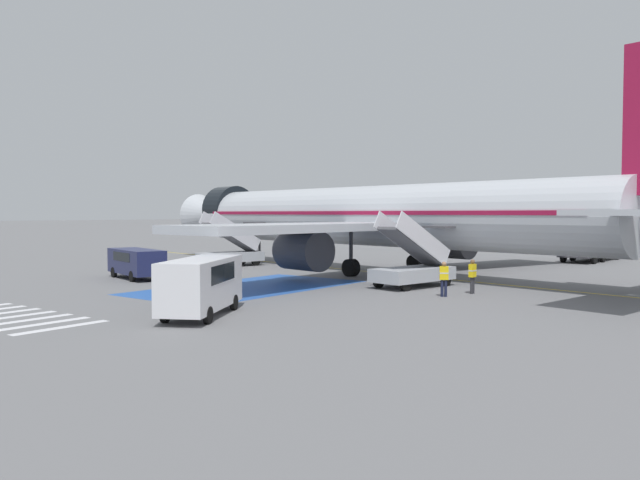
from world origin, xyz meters
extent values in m
plane|color=slate|center=(0.00, 0.00, 0.00)|extent=(600.00, 600.00, 0.00)
cube|color=gold|center=(0.61, 0.16, 0.00)|extent=(78.09, 15.67, 0.01)
cube|color=#2856A8|center=(0.61, -11.45, 0.00)|extent=(6.86, 12.84, 0.01)
cube|color=silver|center=(0.01, -23.99, 0.00)|extent=(0.44, 3.60, 0.01)
cube|color=silver|center=(1.21, -23.99, 0.00)|extent=(0.44, 3.60, 0.01)
cube|color=silver|center=(2.41, -23.99, 0.00)|extent=(0.44, 3.60, 0.01)
cube|color=silver|center=(3.61, -23.99, 0.00)|extent=(0.44, 3.60, 0.01)
cylinder|color=#B7BCC4|center=(0.61, 0.16, 3.82)|extent=(35.68, 10.90, 4.06)
cone|color=#B7BCC4|center=(-19.03, 4.05, 3.82)|extent=(5.16, 4.78, 3.98)
cylinder|color=black|center=(-16.04, 3.46, 4.32)|extent=(3.19, 4.50, 4.10)
cube|color=maroon|center=(0.61, 0.16, 4.02)|extent=(32.90, 10.43, 0.24)
cube|color=#B7BCC4|center=(2.21, -8.82, 3.21)|extent=(5.78, 16.43, 0.44)
cylinder|color=#38383D|center=(1.03, -7.27, 1.80)|extent=(3.41, 2.86, 2.32)
cube|color=#B7BCC4|center=(5.51, 7.85, 3.21)|extent=(9.93, 16.88, 0.44)
cylinder|color=#38383D|center=(3.84, 6.87, 1.80)|extent=(3.41, 2.86, 2.32)
cube|color=#B7BCC4|center=(18.80, -7.38, 4.02)|extent=(4.85, 7.09, 0.24)
cylinder|color=#38383D|center=(-11.60, 2.58, 1.92)|extent=(0.20, 0.20, 2.99)
cylinder|color=black|center=(-11.60, 2.58, 0.42)|extent=(0.88, 0.44, 0.84)
cylinder|color=#38383D|center=(1.66, -3.24, 1.88)|extent=(0.24, 0.24, 2.66)
cylinder|color=black|center=(1.66, -3.24, 0.55)|extent=(1.20, 0.80, 1.10)
cylinder|color=#38383D|center=(2.87, 2.90, 1.88)|extent=(0.24, 0.24, 2.66)
cylinder|color=black|center=(2.87, 2.90, 0.55)|extent=(1.20, 0.80, 1.10)
cube|color=#ADB2BA|center=(-9.89, -2.48, 0.70)|extent=(3.09, 5.14, 0.70)
cylinder|color=black|center=(-10.48, -0.65, 0.35)|extent=(0.35, 0.73, 0.70)
cylinder|color=black|center=(-8.64, -1.01, 0.35)|extent=(0.35, 0.73, 0.70)
cylinder|color=black|center=(-11.13, -3.95, 0.35)|extent=(0.35, 0.73, 0.70)
cylinder|color=black|center=(-9.30, -4.31, 0.35)|extent=(0.35, 0.73, 0.70)
cube|color=#4C4C51|center=(-9.89, -2.48, 2.15)|extent=(2.21, 4.35, 2.34)
cube|color=#4C4C51|center=(-9.44, -0.24, 3.24)|extent=(1.83, 1.40, 0.12)
cube|color=silver|center=(-10.64, -2.33, 2.62)|extent=(0.94, 4.46, 3.03)
cube|color=silver|center=(-9.13, -2.63, 2.62)|extent=(0.94, 4.46, 3.03)
cube|color=#ADB2BA|center=(7.56, -5.94, 0.70)|extent=(3.09, 5.14, 0.70)
cylinder|color=black|center=(6.97, -4.11, 0.35)|extent=(0.35, 0.73, 0.70)
cylinder|color=black|center=(8.80, -4.47, 0.35)|extent=(0.35, 0.73, 0.70)
cylinder|color=black|center=(6.31, -7.41, 0.35)|extent=(0.35, 0.73, 0.70)
cylinder|color=black|center=(8.15, -7.77, 0.35)|extent=(0.35, 0.73, 0.70)
cube|color=#4C4C51|center=(7.56, -5.94, 2.14)|extent=(2.21, 4.35, 2.32)
cube|color=#4C4C51|center=(8.00, -3.70, 3.23)|extent=(1.83, 1.40, 0.12)
cube|color=silver|center=(6.80, -5.79, 2.61)|extent=(0.94, 4.45, 3.01)
cube|color=silver|center=(8.31, -6.09, 2.61)|extent=(0.94, 4.45, 3.01)
cube|color=#38383D|center=(10.44, 19.01, 0.78)|extent=(3.06, 7.95, 0.60)
cube|color=silver|center=(10.72, 22.81, 1.28)|extent=(2.49, 1.90, 1.60)
cube|color=black|center=(10.78, 23.67, 1.60)|extent=(2.00, 0.19, 0.70)
cylinder|color=#B7BCC4|center=(10.41, 18.67, 2.31)|extent=(2.83, 5.53, 2.45)
cylinder|color=gold|center=(10.41, 18.67, 2.31)|extent=(2.52, 0.53, 2.50)
cylinder|color=black|center=(9.51, 22.55, 0.48)|extent=(0.35, 0.98, 0.96)
cylinder|color=black|center=(11.88, 22.38, 0.48)|extent=(0.35, 0.98, 0.96)
cylinder|color=black|center=(9.22, 18.67, 0.48)|extent=(0.35, 0.98, 0.96)
cylinder|color=black|center=(11.59, 18.49, 0.48)|extent=(0.35, 0.98, 0.96)
cylinder|color=black|center=(9.07, 16.51, 0.48)|extent=(0.35, 0.98, 0.96)
cylinder|color=black|center=(11.43, 16.34, 0.48)|extent=(0.35, 0.98, 0.96)
cube|color=silver|center=(5.67, -19.36, 1.28)|extent=(4.09, 5.49, 1.91)
cube|color=black|center=(5.67, -19.36, 1.70)|extent=(2.97, 3.42, 0.69)
cylinder|color=black|center=(7.17, -20.41, 0.32)|extent=(0.48, 0.66, 0.64)
cylinder|color=black|center=(5.75, -21.19, 0.32)|extent=(0.48, 0.66, 0.64)
cylinder|color=black|center=(5.60, -17.53, 0.32)|extent=(0.48, 0.66, 0.64)
cylinder|color=black|center=(4.17, -18.31, 0.32)|extent=(0.48, 0.66, 0.64)
cube|color=#1E234C|center=(-7.98, -12.35, 1.06)|extent=(5.43, 3.15, 1.48)
cube|color=black|center=(-7.98, -12.35, 1.38)|extent=(3.22, 2.55, 0.53)
cylinder|color=black|center=(-9.74, -12.72, 0.32)|extent=(0.67, 0.37, 0.64)
cylinder|color=black|center=(-9.28, -11.11, 0.32)|extent=(0.67, 0.37, 0.64)
cylinder|color=black|center=(-6.68, -13.59, 0.32)|extent=(0.67, 0.37, 0.64)
cylinder|color=black|center=(-6.22, -11.97, 0.32)|extent=(0.67, 0.37, 0.64)
cylinder|color=#191E38|center=(10.73, -8.47, 0.41)|extent=(0.14, 0.14, 0.82)
cylinder|color=#191E38|center=(10.59, -8.55, 0.41)|extent=(0.14, 0.14, 0.82)
cube|color=yellow|center=(10.66, -8.51, 1.14)|extent=(0.47, 0.40, 0.65)
cube|color=silver|center=(10.66, -8.51, 1.14)|extent=(0.49, 0.42, 0.06)
sphere|color=#9E704C|center=(10.66, -8.51, 1.57)|extent=(0.22, 0.22, 0.22)
cylinder|color=#2D2D33|center=(11.28, -6.72, 0.41)|extent=(0.14, 0.14, 0.83)
cylinder|color=#2D2D33|center=(11.29, -6.55, 0.41)|extent=(0.14, 0.14, 0.83)
cube|color=yellow|center=(11.29, -6.64, 1.16)|extent=(0.25, 0.43, 0.66)
cube|color=silver|center=(11.29, -6.64, 1.16)|extent=(0.26, 0.44, 0.06)
sphere|color=brown|center=(11.29, -6.64, 1.59)|extent=(0.22, 0.22, 0.22)
cone|color=orange|center=(-13.67, -9.37, 0.25)|extent=(0.45, 0.45, 0.49)
cylinder|color=white|center=(-13.67, -9.37, 0.27)|extent=(0.24, 0.24, 0.06)
camera|label=1|loc=(23.91, -35.72, 4.00)|focal=35.00mm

